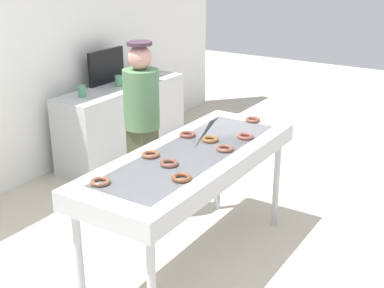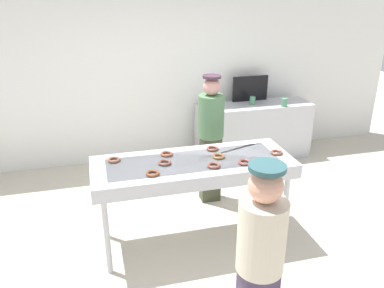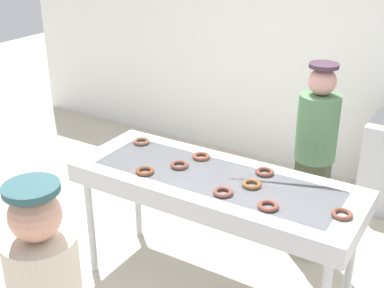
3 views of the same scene
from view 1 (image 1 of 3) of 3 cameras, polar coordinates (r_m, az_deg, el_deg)
name	(u,v)px [view 1 (image 1 of 3)]	position (r m, az deg, el deg)	size (l,w,h in m)	color
ground_plane	(192,263)	(4.22, 0.00, -13.01)	(16.00, 16.00, 0.00)	beige
fryer_conveyor	(192,162)	(3.80, 0.00, -2.01)	(2.02, 0.75, 0.95)	#B7BABF
chocolate_donut_0	(253,120)	(4.48, 6.72, 2.68)	(0.13, 0.13, 0.03)	brown
chocolate_donut_1	(169,163)	(3.54, -2.56, -2.14)	(0.13, 0.13, 0.03)	brown
chocolate_donut_2	(225,149)	(3.81, 3.63, -0.50)	(0.13, 0.13, 0.03)	brown
chocolate_donut_3	(210,139)	(3.99, 2.01, 0.53)	(0.13, 0.13, 0.03)	brown
chocolate_donut_4	(182,178)	(3.32, -1.16, -3.74)	(0.13, 0.13, 0.03)	brown
chocolate_donut_5	(187,134)	(4.09, -0.51, 1.07)	(0.13, 0.13, 0.03)	brown
chocolate_donut_6	(245,136)	(4.07, 5.89, 0.84)	(0.13, 0.13, 0.03)	brown
chocolate_donut_7	(150,155)	(3.70, -4.61, -1.17)	(0.13, 0.13, 0.03)	brown
chocolate_donut_8	(100,182)	(3.32, -10.09, -4.11)	(0.13, 0.13, 0.03)	brown
worker_baker	(142,124)	(4.56, -5.52, 2.19)	(0.31, 0.31, 1.62)	#3A3E2A
prep_counter	(123,121)	(6.15, -7.58, 2.49)	(1.78, 0.53, 0.87)	#B7BABF
paper_cup_0	(156,76)	(6.18, -4.03, 7.51)	(0.08, 0.08, 0.12)	#4C8C66
paper_cup_1	(119,81)	(5.99, -8.09, 6.92)	(0.08, 0.08, 0.12)	#4C8C66
paper_cup_2	(82,91)	(5.61, -12.03, 5.72)	(0.08, 0.08, 0.12)	#4C8C66
menu_display	(106,66)	(6.12, -9.42, 8.44)	(0.57, 0.04, 0.39)	black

